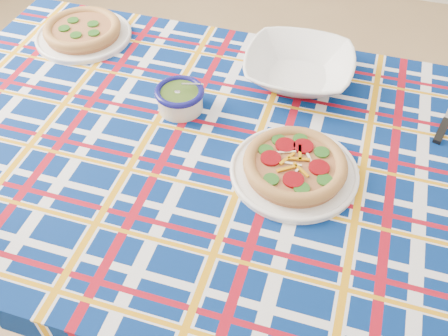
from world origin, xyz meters
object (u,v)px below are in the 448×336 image
(dining_table, at_px, (224,173))
(pesto_bowl, at_px, (180,97))
(serving_bowl, at_px, (299,68))
(main_focaccia_plate, at_px, (295,165))

(dining_table, relative_size, pesto_bowl, 12.70)
(pesto_bowl, xyz_separation_m, serving_bowl, (0.26, 0.21, -0.00))
(main_focaccia_plate, xyz_separation_m, pesto_bowl, (-0.32, 0.14, 0.01))
(pesto_bowl, bearing_deg, main_focaccia_plate, -22.98)
(dining_table, height_order, pesto_bowl, pesto_bowl)
(main_focaccia_plate, bearing_deg, serving_bowl, 100.15)
(dining_table, xyz_separation_m, serving_bowl, (0.11, 0.33, 0.11))
(main_focaccia_plate, relative_size, pesto_bowl, 2.37)
(serving_bowl, bearing_deg, dining_table, -108.61)
(dining_table, relative_size, serving_bowl, 5.46)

